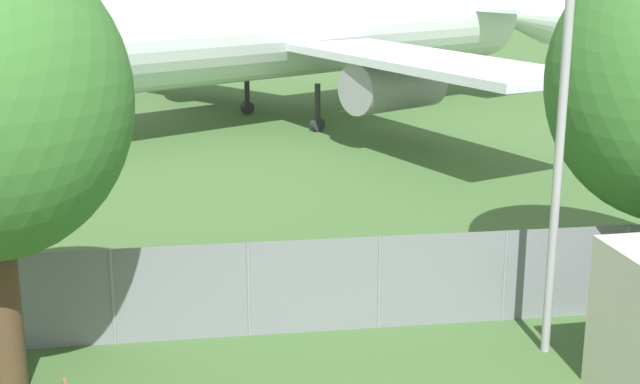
% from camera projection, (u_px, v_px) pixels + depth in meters
% --- Properties ---
extents(perimeter_fence, '(56.07, 0.07, 1.90)m').
position_uv_depth(perimeter_fence, '(249.00, 290.00, 16.99)').
color(perimeter_fence, gray).
rests_on(perimeter_fence, ground).
extents(airplane, '(34.91, 27.70, 12.60)m').
position_uv_depth(airplane, '(260.00, 29.00, 36.80)').
color(airplane, white).
rests_on(airplane, ground).
extents(light_mast, '(0.44, 0.44, 7.36)m').
position_uv_depth(light_mast, '(562.00, 110.00, 15.41)').
color(light_mast, '#99999E').
rests_on(light_mast, ground).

